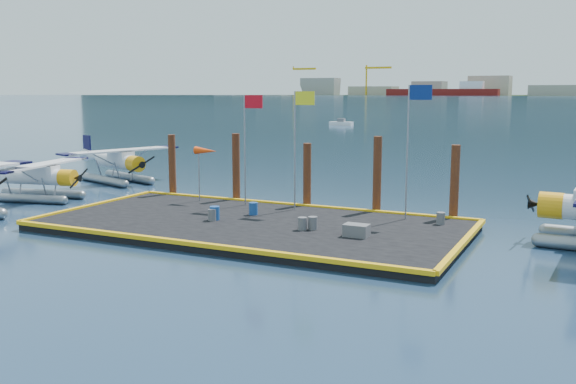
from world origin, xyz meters
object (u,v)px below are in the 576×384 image
Objects in this scene: drum_2 at (302,224)px; piling_3 at (377,177)px; drum_0 at (215,213)px; windsock at (206,152)px; drum_4 at (441,218)px; seaplane_b at (37,179)px; crate at (356,230)px; piling_0 at (172,168)px; seaplane_c at (118,163)px; flagpole_red at (248,133)px; flagpole_blue at (412,132)px; piling_1 at (236,170)px; piling_2 at (307,178)px; piling_4 at (455,185)px; drum_3 at (212,215)px; drum_1 at (313,223)px; flagpole_yellow at (298,132)px; drum_5 at (253,209)px.

drum_2 is 6.40m from piling_3.
windsock is (-3.20, 4.22, 2.49)m from drum_0.
piling_3 is at bearing 151.73° from drum_4.
seaplane_b is 11.20m from windsock.
crate is 0.27× the size of piling_0.
crate is (21.47, -2.51, -0.64)m from seaplane_b.
seaplane_c is 15.64m from flagpole_red.
flagpole_blue is 1.55× the size of piling_1.
drum_2 is 9.48m from windsock.
piling_1 reaches higher than piling_2.
drum_2 reaches higher than crate.
piling_0 reaches higher than windsock.
piling_1 reaches higher than piling_4.
drum_0 is 0.10× the size of flagpole_blue.
windsock reaches higher than drum_3.
piling_2 is 0.95× the size of piling_4.
seaplane_c is at bearing 165.50° from flagpole_blue.
drum_3 is 0.14× the size of piling_0.
drum_1 is 0.16× the size of piling_2.
seaplane_c is at bearing 165.49° from piling_2.
crate is at bearing -23.44° from windsock.
piling_2 is (-6.20, 1.60, -2.79)m from flagpole_blue.
piling_1 is at bearing 90.01° from seaplane_c.
piling_1 is at bearing 147.13° from crate.
flagpole_red is 1.58× the size of piling_2.
drum_0 is at bearing 74.49° from seaplane_c.
drum_1 is 13.24m from piling_0.
piling_2 reaches higher than drum_0.
piling_1 is (-7.36, 5.76, 1.40)m from drum_1.
flagpole_yellow is 1.55× the size of piling_4.
piling_2 is (-2.86, 5.76, 1.20)m from drum_1.
drum_4 is at bearing -14.72° from piling_2.
drum_2 is 6.27m from flagpole_yellow.
piling_2 is 8.00m from piling_4.
drum_3 is 0.09× the size of flagpole_red.
flagpole_red reaches higher than crate.
drum_4 is (4.96, 3.70, -0.01)m from drum_1.
piling_1 is 0.98× the size of piling_3.
drum_1 is 7.83m from piling_4.
seaplane_b is at bearing 171.40° from drum_0.
drum_1 is at bearing 3.00° from drum_3.
flagpole_yellow reaches higher than drum_1.
seaplane_c is 1.50× the size of flagpole_red.
drum_5 is 0.17× the size of piling_2.
drum_2 is 0.15× the size of piling_2.
seaplane_b reaches higher than drum_1.
drum_1 is (5.18, 0.06, -0.04)m from drum_0.
drum_1 is 9.45m from piling_1.
piling_1 reaches higher than drum_2.
piling_4 is at bearing 8.43° from flagpole_red.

